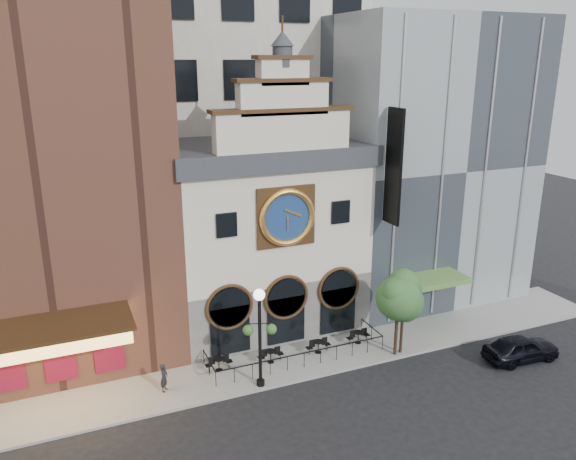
% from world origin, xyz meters
% --- Properties ---
extents(ground, '(120.00, 120.00, 0.00)m').
position_xyz_m(ground, '(0.00, 0.00, 0.00)').
color(ground, black).
rests_on(ground, ground).
extents(sidewalk, '(44.00, 5.00, 0.15)m').
position_xyz_m(sidewalk, '(0.00, 2.50, 0.07)').
color(sidewalk, gray).
rests_on(sidewalk, ground).
extents(clock_building, '(12.60, 8.78, 18.65)m').
position_xyz_m(clock_building, '(0.00, 7.82, 6.69)').
color(clock_building, '#605E5B').
rests_on(clock_building, ground).
extents(theater_building, '(14.00, 15.60, 25.00)m').
position_xyz_m(theater_building, '(-13.00, 9.96, 12.60)').
color(theater_building, '#572F24').
rests_on(theater_building, ground).
extents(retail_building, '(14.00, 14.40, 20.00)m').
position_xyz_m(retail_building, '(12.99, 9.99, 10.14)').
color(retail_building, gray).
rests_on(retail_building, ground).
extents(office_tower, '(20.00, 16.00, 40.00)m').
position_xyz_m(office_tower, '(0.00, 20.00, 20.00)').
color(office_tower, '#B8B3A6').
rests_on(office_tower, ground).
extents(cafe_railing, '(10.60, 2.60, 0.90)m').
position_xyz_m(cafe_railing, '(0.00, 2.50, 0.60)').
color(cafe_railing, black).
rests_on(cafe_railing, sidewalk).
extents(bistro_0, '(1.58, 0.68, 0.90)m').
position_xyz_m(bistro_0, '(-4.67, 2.77, 0.61)').
color(bistro_0, black).
rests_on(bistro_0, sidewalk).
extents(bistro_1, '(1.58, 0.68, 0.90)m').
position_xyz_m(bistro_1, '(-1.61, 2.44, 0.61)').
color(bistro_1, black).
rests_on(bistro_1, sidewalk).
extents(bistro_2, '(1.58, 0.68, 0.90)m').
position_xyz_m(bistro_2, '(1.48, 2.38, 0.61)').
color(bistro_2, black).
rests_on(bistro_2, sidewalk).
extents(bistro_3, '(1.58, 0.68, 0.90)m').
position_xyz_m(bistro_3, '(4.34, 2.51, 0.61)').
color(bistro_3, black).
rests_on(bistro_3, sidewalk).
extents(car_right, '(4.77, 2.22, 1.58)m').
position_xyz_m(car_right, '(12.39, -2.88, 0.79)').
color(car_right, black).
rests_on(car_right, ground).
extents(pedestrian, '(0.63, 0.70, 1.60)m').
position_xyz_m(pedestrian, '(-7.96, 1.90, 0.95)').
color(pedestrian, black).
rests_on(pedestrian, sidewalk).
extents(lamppost, '(1.77, 0.95, 5.70)m').
position_xyz_m(lamppost, '(-2.99, 0.40, 3.67)').
color(lamppost, black).
rests_on(lamppost, sidewalk).
extents(tree_left, '(2.51, 2.41, 4.83)m').
position_xyz_m(tree_left, '(6.18, 0.51, 3.69)').
color(tree_left, '#382619').
rests_on(tree_left, sidewalk).
extents(tree_right, '(2.77, 2.67, 5.34)m').
position_xyz_m(tree_right, '(5.74, 0.43, 4.06)').
color(tree_right, '#382619').
rests_on(tree_right, sidewalk).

